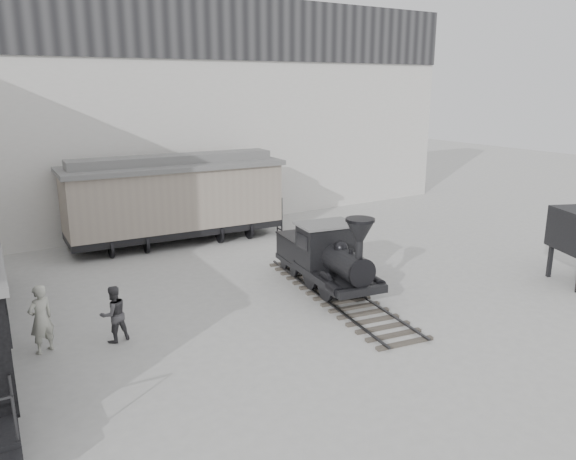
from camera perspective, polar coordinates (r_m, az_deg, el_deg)
ground at (r=16.47m, az=7.12°, el=-10.31°), size 90.00×90.00×0.00m
north_wall at (r=28.11m, az=-12.80°, el=11.53°), size 34.00×2.51×11.00m
locomotive at (r=19.18m, az=4.21°, el=-3.14°), size 3.11×8.40×2.90m
boxcar at (r=25.29m, az=-11.44°, el=3.29°), size 9.77×3.68×3.92m
visitor_a at (r=16.23m, az=-23.81°, el=-8.28°), size 0.81×0.69×1.89m
visitor_b at (r=16.26m, az=-17.29°, el=-8.14°), size 0.88×0.74×1.61m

